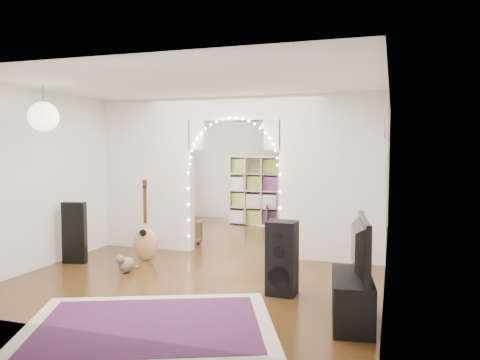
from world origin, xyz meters
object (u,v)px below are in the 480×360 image
(acoustic_guitar, at_px, (145,231))
(media_console, at_px, (352,299))
(bookcase, at_px, (263,191))
(dining_chair_left, at_px, (184,233))
(dining_table, at_px, (313,200))
(dining_chair_right, at_px, (279,215))
(floor_speaker, at_px, (282,258))

(acoustic_guitar, relative_size, media_console, 1.12)
(bookcase, height_order, dining_chair_left, bookcase)
(dining_table, xyz_separation_m, dining_chair_right, (-0.85, 0.29, -0.41))
(dining_table, bearing_deg, floor_speaker, -91.24)
(floor_speaker, distance_m, dining_table, 4.67)
(media_console, relative_size, bookcase, 0.61)
(floor_speaker, xyz_separation_m, dining_chair_left, (-2.42, 2.32, -0.23))
(media_console, distance_m, dining_chair_right, 6.03)
(dining_table, relative_size, dining_chair_right, 2.16)
(floor_speaker, height_order, dining_chair_right, floor_speaker)
(floor_speaker, height_order, media_console, floor_speaker)
(acoustic_guitar, distance_m, media_console, 3.83)
(floor_speaker, xyz_separation_m, media_console, (0.91, -0.69, -0.21))
(media_console, relative_size, dining_chair_left, 1.95)
(acoustic_guitar, bearing_deg, bookcase, 63.00)
(media_console, xyz_separation_m, dining_chair_right, (-2.13, 5.64, 0.02))
(acoustic_guitar, distance_m, dining_chair_left, 1.32)
(media_console, height_order, dining_chair_left, media_console)
(acoustic_guitar, relative_size, bookcase, 0.68)
(acoustic_guitar, bearing_deg, media_console, -41.00)
(acoustic_guitar, height_order, floor_speaker, acoustic_guitar)
(dining_table, bearing_deg, media_console, -82.29)
(floor_speaker, distance_m, bookcase, 5.25)
(acoustic_guitar, xyz_separation_m, floor_speaker, (2.50, -1.02, -0.03))
(acoustic_guitar, bearing_deg, dining_chair_right, 57.59)
(floor_speaker, bearing_deg, dining_table, 96.66)
(acoustic_guitar, height_order, dining_chair_right, acoustic_guitar)
(dining_chair_left, height_order, dining_chair_right, dining_chair_right)
(acoustic_guitar, relative_size, dining_chair_right, 1.90)
(media_console, height_order, dining_chair_right, dining_chair_right)
(media_console, relative_size, dining_table, 0.78)
(bookcase, xyz_separation_m, dining_table, (1.24, -0.34, -0.14))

